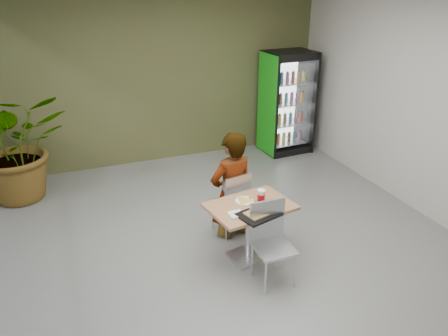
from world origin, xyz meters
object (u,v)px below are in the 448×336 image
(dining_table, at_px, (250,220))
(beverage_fridge, at_px, (287,103))
(potted_plant, at_px, (17,147))
(chair_far, at_px, (234,199))
(seated_woman, at_px, (232,195))
(cafeteria_tray, at_px, (259,214))
(chair_near, at_px, (270,236))
(soda_cup, at_px, (261,197))

(dining_table, height_order, beverage_fridge, beverage_fridge)
(dining_table, relative_size, potted_plant, 0.63)
(dining_table, relative_size, chair_far, 1.18)
(seated_woman, bearing_deg, beverage_fridge, -142.71)
(cafeteria_tray, xyz_separation_m, beverage_fridge, (2.20, 3.32, 0.22))
(cafeteria_tray, xyz_separation_m, potted_plant, (-2.63, 3.07, 0.09))
(chair_near, bearing_deg, potted_plant, 130.87)
(chair_near, height_order, beverage_fridge, beverage_fridge)
(seated_woman, xyz_separation_m, soda_cup, (0.13, -0.61, 0.25))
(soda_cup, height_order, beverage_fridge, beverage_fridge)
(seated_woman, distance_m, cafeteria_tray, 0.89)
(chair_far, distance_m, seated_woman, 0.07)
(chair_near, height_order, soda_cup, chair_near)
(beverage_fridge, height_order, potted_plant, beverage_fridge)
(chair_near, bearing_deg, beverage_fridge, 59.71)
(beverage_fridge, bearing_deg, cafeteria_tray, -126.96)
(dining_table, xyz_separation_m, chair_far, (0.03, 0.57, 0.00))
(beverage_fridge, xyz_separation_m, potted_plant, (-4.83, -0.25, -0.13))
(chair_far, distance_m, cafeteria_tray, 0.86)
(chair_far, height_order, chair_near, chair_near)
(soda_cup, distance_m, cafeteria_tray, 0.31)
(seated_woman, height_order, soda_cup, seated_woman)
(dining_table, bearing_deg, soda_cup, 2.07)
(dining_table, relative_size, seated_woman, 0.61)
(seated_woman, xyz_separation_m, beverage_fridge, (2.17, 2.45, 0.40))
(chair_near, distance_m, beverage_fridge, 4.11)
(potted_plant, bearing_deg, soda_cup, -45.24)
(chair_near, xyz_separation_m, beverage_fridge, (2.12, 3.49, 0.42))
(seated_woman, height_order, potted_plant, potted_plant)
(dining_table, bearing_deg, cafeteria_tray, -92.09)
(chair_far, bearing_deg, soda_cup, 90.19)
(cafeteria_tray, height_order, beverage_fridge, beverage_fridge)
(chair_far, xyz_separation_m, chair_near, (0.03, -0.99, 0.03))
(cafeteria_tray, bearing_deg, soda_cup, 60.17)
(cafeteria_tray, bearing_deg, potted_plant, 130.56)
(chair_far, height_order, soda_cup, soda_cup)
(cafeteria_tray, bearing_deg, beverage_fridge, 56.54)
(potted_plant, bearing_deg, dining_table, -46.81)
(chair_far, relative_size, seated_woman, 0.52)
(seated_woman, height_order, beverage_fridge, beverage_fridge)
(seated_woman, distance_m, potted_plant, 3.46)
(soda_cup, bearing_deg, beverage_fridge, 56.24)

